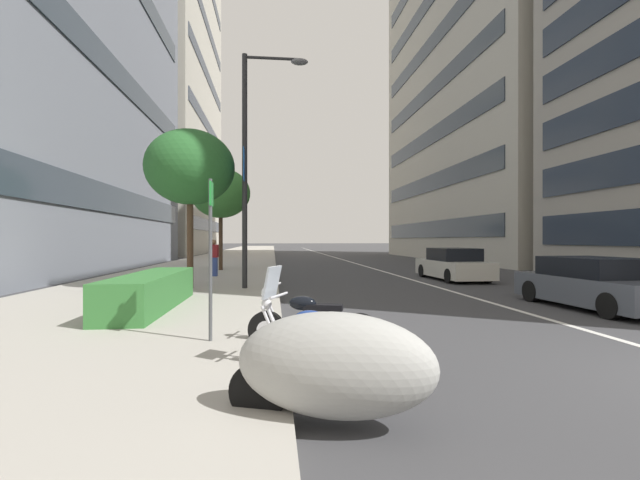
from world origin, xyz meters
name	(u,v)px	position (x,y,z in m)	size (l,w,h in m)	color
sidewalk_right_plaza	(224,262)	(30.00, 10.10, 0.07)	(160.00, 8.02, 0.15)	#A39E93
lane_centre_stripe	(341,259)	(35.00, 0.00, 0.00)	(110.00, 0.16, 0.01)	silver
motorcycle_second_in_row	(333,365)	(-0.32, 5.71, 0.62)	(1.41, 2.12, 1.14)	#9E9E99
motorcycle_nearest_camera	(320,345)	(1.20, 5.68, 0.44)	(1.00, 2.07, 1.48)	black
motorcycle_far_end_row	(311,325)	(2.69, 5.66, 0.41)	(0.80, 2.16, 1.09)	black
car_following_behind	(594,284)	(6.16, -2.21, 0.65)	(4.40, 2.04, 1.36)	#4C515B
car_mid_block_traffic	(453,265)	(14.42, -1.87, 0.67)	(4.68, 2.00, 1.44)	beige
parking_sign_by_curb	(211,244)	(2.88, 7.32, 1.76)	(0.32, 0.06, 2.70)	#47494C
street_lamp_with_banners	(254,149)	(10.71, 6.95, 4.98)	(1.26, 2.29, 8.12)	#232326
clipped_hedge_bed	(151,291)	(6.52, 9.26, 0.57)	(5.01, 1.10, 0.84)	#337033
street_tree_near_plaza_corner	(190,168)	(10.88, 9.14, 4.32)	(3.05, 3.05, 5.48)	#473323
street_tree_by_lamp_post	(221,193)	(19.96, 9.18, 4.40)	(3.25, 3.25, 5.65)	#473323
pedestrian_on_plaza	(214,258)	(15.79, 9.00, 1.00)	(0.31, 0.43, 1.68)	#33478C
office_tower_mid_left	(513,75)	(33.86, -16.14, 17.26)	(28.54, 16.20, 34.51)	#B7B2A3
office_tower_behind_plaza	(132,78)	(55.65, 25.06, 23.49)	(30.41, 19.99, 46.98)	#B7B2A3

